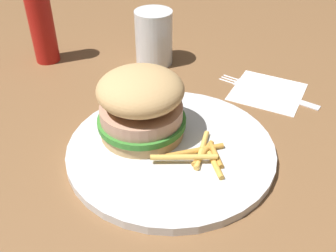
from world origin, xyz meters
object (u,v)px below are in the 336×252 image
object	(u,v)px
sandwich	(141,104)
ketchup_bottle	(41,22)
fork	(267,90)
napkin	(268,92)
plate	(168,148)
fries_pile	(200,154)
drink_glass	(154,41)

from	to	relation	value
sandwich	ketchup_bottle	world-z (taller)	ketchup_bottle
sandwich	fork	xyz separation A→B (m)	(0.22, -0.10, -0.05)
ketchup_bottle	napkin	bearing A→B (deg)	-73.45
plate	fries_pile	xyz separation A→B (m)	(0.00, -0.05, 0.01)
fork	ketchup_bottle	size ratio (longest dim) A/B	1.15
sandwich	ketchup_bottle	bearing A→B (deg)	71.39
sandwich	fries_pile	xyz separation A→B (m)	(-0.00, -0.09, -0.04)
fries_pile	drink_glass	size ratio (longest dim) A/B	1.01
napkin	drink_glass	distance (m)	0.22
napkin	fork	world-z (taller)	fork
napkin	ketchup_bottle	bearing A→B (deg)	106.55
plate	napkin	distance (m)	0.22
napkin	fork	xyz separation A→B (m)	(0.00, 0.00, 0.00)
plate	fork	bearing A→B (deg)	-13.84
fork	drink_glass	size ratio (longest dim) A/B	1.77
napkin	sandwich	bearing A→B (deg)	155.30
sandwich	ketchup_bottle	distance (m)	0.31
sandwich	fork	size ratio (longest dim) A/B	0.69
plate	fries_pile	bearing A→B (deg)	-89.16
napkin	plate	bearing A→B (deg)	165.76
fork	drink_glass	bearing A→B (deg)	93.53
fork	drink_glass	distance (m)	0.22
ketchup_bottle	sandwich	bearing A→B (deg)	-108.61
fries_pile	fork	xyz separation A→B (m)	(0.22, -0.01, -0.01)
plate	ketchup_bottle	world-z (taller)	ketchup_bottle
ketchup_bottle	drink_glass	bearing A→B (deg)	-59.18
fries_pile	sandwich	bearing A→B (deg)	88.92
fries_pile	napkin	size ratio (longest dim) A/B	0.90
drink_glass	ketchup_bottle	distance (m)	0.20
fries_pile	fork	distance (m)	0.22
plate	napkin	xyz separation A→B (m)	(0.22, -0.06, -0.01)
napkin	ketchup_bottle	distance (m)	0.42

